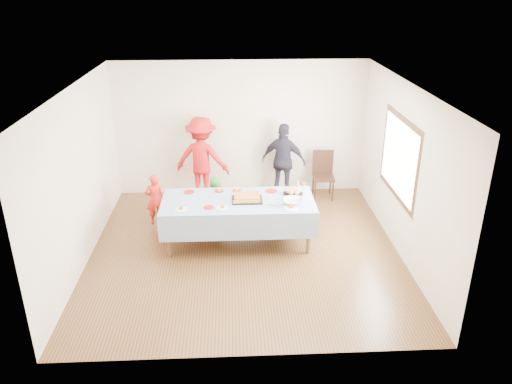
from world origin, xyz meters
TOP-DOWN VIEW (x-y plane):
  - ground at (0.00, 0.00)m, footprint 5.00×5.00m
  - room_walls at (0.05, 0.00)m, footprint 5.04×5.04m
  - party_table at (-0.10, 0.28)m, footprint 2.50×1.10m
  - birthday_cake at (0.05, 0.28)m, footprint 0.50×0.38m
  - rolls_tray at (0.83, 0.48)m, footprint 0.34×0.34m
  - punch_bowl at (0.79, 0.10)m, footprint 0.33×0.33m
  - party_hat at (0.94, 0.68)m, footprint 0.11×0.11m
  - fork_pile at (0.50, 0.06)m, footprint 0.24×0.18m
  - plate_red_far_a at (-0.92, 0.65)m, footprint 0.18×0.18m
  - plate_red_far_b at (-0.41, 0.68)m, footprint 0.16×0.16m
  - plate_red_far_c at (-0.11, 0.67)m, footprint 0.16×0.16m
  - plate_red_far_d at (0.48, 0.63)m, footprint 0.20×0.20m
  - plate_red_near at (-0.57, 0.02)m, footprint 0.16×0.16m
  - plate_white_left at (-1.00, -0.04)m, footprint 0.21×0.21m
  - plate_white_mid at (-0.35, -0.02)m, footprint 0.20×0.20m
  - plate_white_right at (0.74, -0.07)m, footprint 0.24×0.24m
  - dining_chair at (1.65, 2.13)m, footprint 0.43×0.43m
  - toddler_left at (-1.58, 1.07)m, footprint 0.40×0.32m
  - toddler_mid at (-0.49, 1.10)m, footprint 0.48×0.38m
  - toddler_right at (1.06, 1.08)m, footprint 0.37×0.29m
  - adult_left at (-0.78, 2.20)m, footprint 1.20×0.88m
  - adult_right at (0.85, 2.16)m, footprint 0.97×0.68m

SIDE VIEW (x-z plane):
  - ground at x=0.00m, z-range 0.00..0.00m
  - toddler_right at x=1.06m, z-range 0.00..0.76m
  - toddler_mid at x=-0.49m, z-range 0.00..0.86m
  - toddler_left at x=-1.58m, z-range 0.00..0.94m
  - dining_chair at x=1.65m, z-range 0.05..1.01m
  - party_table at x=-0.10m, z-range 0.33..1.11m
  - adult_right at x=0.85m, z-range 0.00..1.53m
  - plate_red_far_a at x=-0.92m, z-range 0.78..0.79m
  - plate_red_far_b at x=-0.41m, z-range 0.78..0.79m
  - plate_red_far_c at x=-0.11m, z-range 0.78..0.79m
  - plate_red_far_d at x=0.48m, z-range 0.78..0.79m
  - plate_red_near at x=-0.57m, z-range 0.78..0.79m
  - plate_white_left at x=-1.00m, z-range 0.78..0.79m
  - plate_white_mid at x=-0.35m, z-range 0.78..0.79m
  - plate_white_right at x=0.74m, z-range 0.78..0.79m
  - fork_pile at x=0.50m, z-range 0.78..0.85m
  - punch_bowl at x=0.79m, z-range 0.78..0.86m
  - birthday_cake at x=0.05m, z-range 0.78..0.87m
  - rolls_tray at x=0.83m, z-range 0.77..0.87m
  - adult_left at x=-0.78m, z-range 0.00..1.68m
  - party_hat at x=0.94m, z-range 0.78..0.97m
  - room_walls at x=0.05m, z-range 0.41..3.13m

